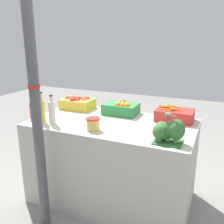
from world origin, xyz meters
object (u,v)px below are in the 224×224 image
support_pole (35,100)px  broccoli_pile (167,131)px  carrot_crate (174,115)px  sparrow_bird (168,115)px  juice_bottle_golden (42,110)px  juice_bottle_cloudy (52,112)px  pickle_jar (93,124)px  orange_crate (121,108)px  apple_crate (78,103)px  juice_bottle_ruby (33,110)px

support_pole → broccoli_pile: support_pole is taller
carrot_crate → sparrow_bird: sparrow_bird is taller
juice_bottle_golden → juice_bottle_cloudy: size_ratio=1.06×
juice_bottle_cloudy → pickle_jar: bearing=1.4°
orange_crate → carrot_crate: size_ratio=1.00×
orange_crate → juice_bottle_cloudy: bearing=-130.0°
support_pole → broccoli_pile: size_ratio=9.22×
carrot_crate → juice_bottle_cloudy: size_ratio=1.25×
orange_crate → pickle_jar: bearing=-95.0°
apple_crate → sparrow_bird: sparrow_bird is taller
pickle_jar → juice_bottle_golden: bearing=-178.9°
pickle_jar → sparrow_bird: (0.65, 0.01, 0.16)m
support_pole → juice_bottle_golden: support_pole is taller
broccoli_pile → carrot_crate: bearing=93.7°
broccoli_pile → juice_bottle_cloudy: size_ratio=0.88×
broccoli_pile → juice_bottle_cloudy: (-1.07, -0.01, 0.03)m
orange_crate → juice_bottle_golden: (-0.59, -0.57, 0.06)m
juice_bottle_cloudy → carrot_crate: bearing=29.0°
support_pole → carrot_crate: support_pole is taller
support_pole → apple_crate: support_pole is taller
orange_crate → broccoli_pile: size_ratio=1.41×
sparrow_bird → juice_bottle_cloudy: bearing=25.8°
broccoli_pile → pickle_jar: broccoli_pile is taller
carrot_crate → sparrow_bird: bearing=-86.2°
carrot_crate → juice_bottle_golden: size_ratio=1.18×
support_pole → pickle_jar: 0.54m
juice_bottle_cloudy → apple_crate: bearing=96.8°
juice_bottle_ruby → apple_crate: bearing=75.1°
orange_crate → juice_bottle_ruby: juice_bottle_ruby is taller
juice_bottle_cloudy → support_pole: bearing=-74.7°
support_pole → carrot_crate: size_ratio=6.52×
apple_crate → sparrow_bird: size_ratio=2.80×
support_pole → juice_bottle_cloudy: support_pole is taller
support_pole → sparrow_bird: size_ratio=18.25×
broccoli_pile → juice_bottle_cloudy: juice_bottle_cloudy is taller
broccoli_pile → pickle_jar: (-0.65, 0.00, -0.03)m
juice_bottle_ruby → sparrow_bird: bearing=0.7°
support_pole → sparrow_bird: 1.05m
carrot_crate → juice_bottle_golden: juice_bottle_golden is taller
support_pole → apple_crate: 0.94m
orange_crate → juice_bottle_cloudy: juice_bottle_cloudy is taller
juice_bottle_ruby → juice_bottle_golden: juice_bottle_golden is taller
broccoli_pile → juice_bottle_golden: juice_bottle_golden is taller
juice_bottle_cloudy → sparrow_bird: size_ratio=2.24×
broccoli_pile → juice_bottle_cloudy: bearing=-179.6°
juice_bottle_ruby → juice_bottle_golden: (0.10, 0.00, 0.01)m
juice_bottle_golden → sparrow_bird: juice_bottle_golden is taller
support_pole → juice_bottle_ruby: support_pole is taller
juice_bottle_ruby → juice_bottle_cloudy: bearing=-0.0°
apple_crate → broccoli_pile: 1.28m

